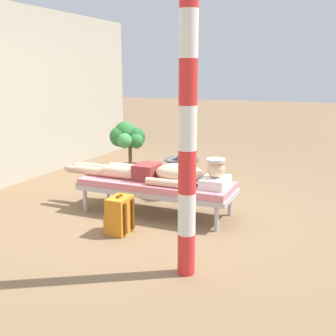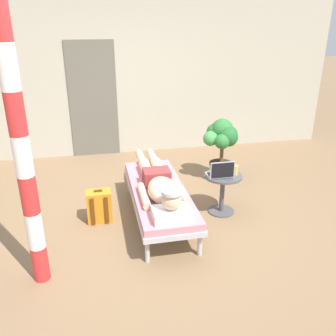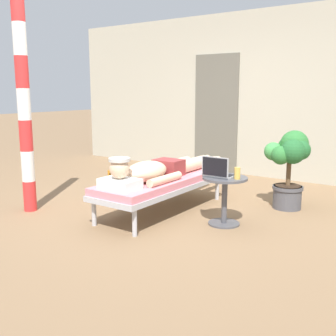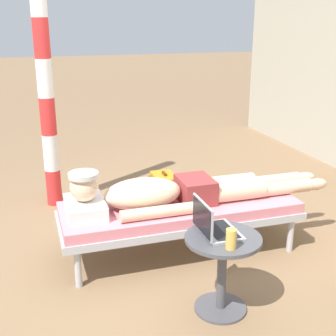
# 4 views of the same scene
# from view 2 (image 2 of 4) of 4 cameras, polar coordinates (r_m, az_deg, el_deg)

# --- Properties ---
(ground_plane) EXTENTS (40.00, 40.00, 0.00)m
(ground_plane) POSITION_cam_2_polar(r_m,az_deg,el_deg) (4.59, -1.06, -7.82)
(ground_plane) COLOR #846647
(house_wall_back) EXTENTS (7.60, 0.20, 2.70)m
(house_wall_back) POSITION_cam_2_polar(r_m,az_deg,el_deg) (6.65, -5.97, 13.99)
(house_wall_back) COLOR #B2AD99
(house_wall_back) RESTS_ON ground
(house_door_panel) EXTENTS (0.84, 0.03, 2.04)m
(house_door_panel) POSITION_cam_2_polar(r_m,az_deg,el_deg) (6.56, -11.91, 10.60)
(house_door_panel) COLOR #625F54
(house_door_panel) RESTS_ON ground
(lounge_chair) EXTENTS (0.66, 1.90, 0.42)m
(lounge_chair) POSITION_cam_2_polar(r_m,az_deg,el_deg) (4.40, -1.50, -4.14)
(lounge_chair) COLOR #B7B7BC
(lounge_chair) RESTS_ON ground
(person_reclining) EXTENTS (0.53, 2.17, 0.33)m
(person_reclining) POSITION_cam_2_polar(r_m,az_deg,el_deg) (4.26, -1.35, -2.46)
(person_reclining) COLOR white
(person_reclining) RESTS_ON lounge_chair
(side_table) EXTENTS (0.48, 0.48, 0.52)m
(side_table) POSITION_cam_2_polar(r_m,az_deg,el_deg) (4.60, 8.75, -3.04)
(side_table) COLOR #4C4C51
(side_table) RESTS_ON ground
(laptop) EXTENTS (0.31, 0.24, 0.23)m
(laptop) POSITION_cam_2_polar(r_m,az_deg,el_deg) (4.44, 8.42, -0.76)
(laptop) COLOR #A5A8AD
(laptop) RESTS_ON side_table
(drink_glass) EXTENTS (0.06, 0.06, 0.12)m
(drink_glass) POSITION_cam_2_polar(r_m,az_deg,el_deg) (4.54, 10.78, -0.36)
(drink_glass) COLOR gold
(drink_glass) RESTS_ON side_table
(backpack) EXTENTS (0.30, 0.26, 0.42)m
(backpack) POSITION_cam_2_polar(r_m,az_deg,el_deg) (4.50, -10.96, -6.06)
(backpack) COLOR orange
(backpack) RESTS_ON ground
(potted_plant) EXTENTS (0.55, 0.56, 0.95)m
(potted_plant) POSITION_cam_2_polar(r_m,az_deg,el_deg) (5.51, 8.59, 4.08)
(potted_plant) COLOR #4C4C51
(potted_plant) RESTS_ON ground
(porch_post) EXTENTS (0.15, 0.15, 2.54)m
(porch_post) POSITION_cam_2_polar(r_m,az_deg,el_deg) (3.22, -22.30, 1.75)
(porch_post) COLOR red
(porch_post) RESTS_ON ground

